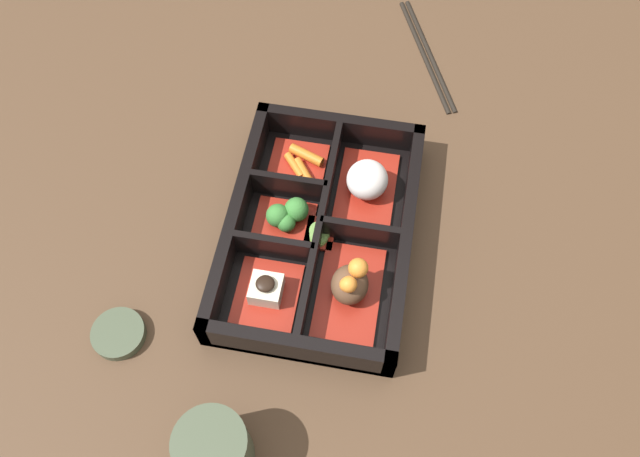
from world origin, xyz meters
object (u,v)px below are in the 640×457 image
at_px(bowl_rice, 367,183).
at_px(sauce_dish, 118,334).
at_px(chopsticks, 427,53).
at_px(tea_cup, 214,449).

bearing_deg(bowl_rice, sauce_dish, -46.76).
relative_size(chopsticks, sauce_dish, 3.55).
xyz_separation_m(chopsticks, sauce_dish, (0.49, -0.30, 0.00)).
height_order(bowl_rice, sauce_dish, bowl_rice).
height_order(chopsticks, sauce_dish, sauce_dish).
bearing_deg(sauce_dish, bowl_rice, 133.24).
distance_m(bowl_rice, chopsticks, 0.26).
bearing_deg(tea_cup, sauce_dish, -126.38).
xyz_separation_m(tea_cup, chopsticks, (-0.59, 0.16, -0.04)).
bearing_deg(chopsticks, bowl_rice, -12.05).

